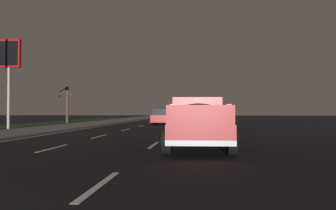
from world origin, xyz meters
The scene contains 9 objects.
ground centered at (27.00, 0.00, 0.00)m, with size 144.00×144.00×0.00m, color black.
sidewalk_shoulder centered at (27.00, 7.45, 0.06)m, with size 108.00×4.00×0.12m, color slate.
grass_verge centered at (27.00, 12.45, 0.00)m, with size 108.00×6.00×0.01m, color #1E3819.
lane_markings centered at (30.41, 3.07, 0.00)m, with size 108.52×7.04×0.01m.
pickup_truck centered at (10.08, -3.50, 0.98)m, with size 5.49×2.41×1.87m.
sedan_tan centered at (33.55, -3.63, 0.78)m, with size 4.42×2.06×1.54m.
sedan_red centered at (29.96, 0.12, 0.78)m, with size 4.41×2.04×1.54m.
gas_price_sign centered at (21.60, 11.10, 5.19)m, with size 0.27×1.90×6.91m.
bare_tree_far centered at (32.86, 11.22, 2.20)m, with size 1.02×1.81×4.11m.
Camera 1 is at (-1.70, -3.57, 1.36)m, focal length 34.23 mm.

